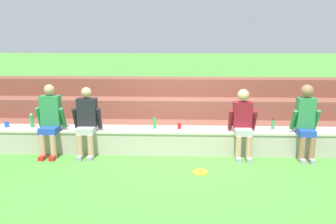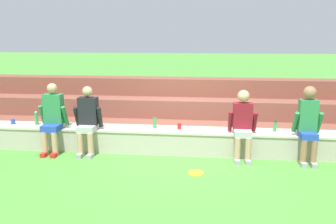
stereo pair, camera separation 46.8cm
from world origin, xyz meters
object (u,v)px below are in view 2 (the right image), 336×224
at_px(person_left_of_center, 53,117).
at_px(water_bottle_mid_right, 36,118).
at_px(water_bottle_center_gap, 275,126).
at_px(plastic_cup_right_end, 179,126).
at_px(person_right_of_center, 243,123).
at_px(person_center, 87,119).
at_px(plastic_cup_middle, 13,122).
at_px(person_far_right, 308,123).
at_px(water_bottle_mid_left, 155,123).
at_px(frisbee, 196,173).

height_order(person_left_of_center, water_bottle_mid_right, person_left_of_center).
relative_size(person_left_of_center, water_bottle_center_gap, 6.71).
distance_m(person_left_of_center, plastic_cup_right_end, 2.51).
xyz_separation_m(person_right_of_center, plastic_cup_right_end, (-1.20, 0.25, -0.17)).
distance_m(person_right_of_center, plastic_cup_right_end, 1.24).
distance_m(person_right_of_center, water_bottle_center_gap, 0.73).
bearing_deg(person_right_of_center, person_center, -179.54).
bearing_deg(water_bottle_mid_right, plastic_cup_middle, -178.57).
bearing_deg(person_far_right, plastic_cup_right_end, 173.29).
relative_size(person_center, plastic_cup_right_end, 11.88).
relative_size(person_far_right, water_bottle_center_gap, 6.83).
distance_m(person_far_right, plastic_cup_right_end, 2.39).
xyz_separation_m(person_center, person_far_right, (4.15, -0.01, 0.04)).
height_order(person_center, plastic_cup_middle, person_center).
bearing_deg(plastic_cup_middle, water_bottle_mid_left, 0.11).
distance_m(person_left_of_center, frisbee, 3.05).
relative_size(person_right_of_center, water_bottle_mid_right, 4.69).
height_order(water_bottle_mid_right, frisbee, water_bottle_mid_right).
height_order(person_left_of_center, person_center, person_left_of_center).
bearing_deg(person_right_of_center, plastic_cup_right_end, 168.31).
relative_size(person_center, water_bottle_mid_left, 5.44).
xyz_separation_m(water_bottle_center_gap, plastic_cup_middle, (-5.37, -0.04, -0.04)).
distance_m(water_bottle_mid_right, frisbee, 3.57).
xyz_separation_m(person_right_of_center, plastic_cup_middle, (-4.71, 0.26, -0.17)).
distance_m(person_left_of_center, person_center, 0.71).
xyz_separation_m(water_bottle_mid_right, frisbee, (3.36, -1.07, -0.61)).
bearing_deg(plastic_cup_right_end, water_bottle_center_gap, 1.50).
relative_size(person_left_of_center, plastic_cup_right_end, 12.31).
distance_m(person_right_of_center, person_far_right, 1.16).
relative_size(person_right_of_center, person_far_right, 0.93).
bearing_deg(plastic_cup_right_end, person_far_right, -6.71).
bearing_deg(water_bottle_mid_right, person_left_of_center, -30.74).
height_order(person_right_of_center, water_bottle_mid_right, person_right_of_center).
xyz_separation_m(person_left_of_center, plastic_cup_middle, (-1.02, 0.28, -0.20)).
xyz_separation_m(person_right_of_center, water_bottle_mid_left, (-1.70, 0.27, -0.11)).
xyz_separation_m(person_left_of_center, plastic_cup_right_end, (2.49, 0.27, -0.19)).
relative_size(water_bottle_mid_left, plastic_cup_right_end, 2.19).
bearing_deg(water_bottle_mid_right, water_bottle_mid_left, -0.16).
relative_size(water_bottle_mid_left, frisbee, 0.91).
xyz_separation_m(water_bottle_mid_right, plastic_cup_right_end, (2.99, -0.02, -0.08)).
height_order(plastic_cup_right_end, frisbee, plastic_cup_right_end).
relative_size(person_far_right, frisbee, 5.24).
bearing_deg(person_center, water_bottle_center_gap, 5.05).
height_order(person_right_of_center, plastic_cup_middle, person_right_of_center).
xyz_separation_m(water_bottle_mid_left, plastic_cup_middle, (-3.01, -0.01, -0.06)).
xyz_separation_m(person_center, plastic_cup_right_end, (1.78, 0.27, -0.17)).
xyz_separation_m(person_left_of_center, water_bottle_mid_right, (-0.50, 0.30, -0.12)).
bearing_deg(water_bottle_mid_right, water_bottle_center_gap, 0.30).
bearing_deg(person_right_of_center, person_far_right, -1.45).
bearing_deg(water_bottle_center_gap, water_bottle_mid_right, -179.70).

